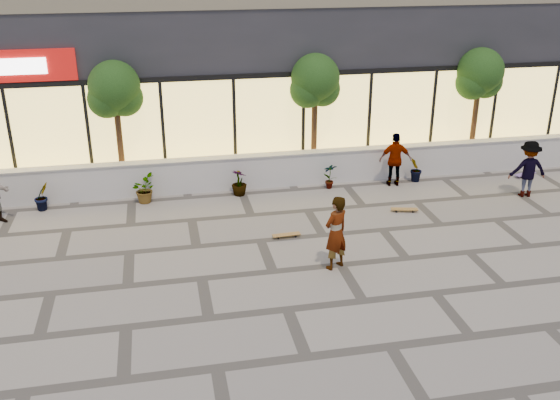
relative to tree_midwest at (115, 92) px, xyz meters
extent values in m
plane|color=gray|center=(3.50, -7.70, -2.99)|extent=(80.00, 80.00, 0.00)
cube|color=silver|center=(3.50, -0.70, -2.49)|extent=(22.00, 0.35, 1.00)
cube|color=#B2AFA8|center=(3.50, -0.70, -1.97)|extent=(22.00, 0.42, 0.04)
cube|color=#24252A|center=(3.50, 4.80, 1.26)|extent=(24.00, 9.00, 8.50)
cube|color=#FFD966|center=(3.50, 0.28, -1.29)|extent=(23.04, 0.05, 3.00)
cube|color=black|center=(3.50, 0.25, 0.26)|extent=(23.04, 0.08, 0.15)
imported|color=#1C3E13|center=(-2.20, -1.25, -2.58)|extent=(0.57, 0.57, 0.81)
imported|color=#1C3E13|center=(0.60, -1.25, -2.58)|extent=(0.68, 0.77, 0.81)
imported|color=#1C3E13|center=(3.40, -1.25, -2.58)|extent=(0.64, 0.64, 0.81)
imported|color=#1C3E13|center=(6.20, -1.25, -2.58)|extent=(0.46, 0.35, 0.81)
imported|color=#1C3E13|center=(9.00, -1.25, -2.58)|extent=(0.55, 0.57, 0.81)
cylinder|color=#462A19|center=(0.00, 0.00, -1.37)|extent=(0.18, 0.18, 3.24)
sphere|color=#1C3E13|center=(0.00, 0.00, 0.18)|extent=(1.50, 1.50, 1.50)
sphere|color=#1C3E13|center=(-0.25, -0.05, -0.18)|extent=(1.10, 1.10, 1.10)
sphere|color=#1C3E13|center=(0.25, 0.05, -0.18)|extent=(1.10, 1.10, 1.10)
cylinder|color=#462A19|center=(6.00, 0.00, -1.37)|extent=(0.18, 0.18, 3.24)
sphere|color=#1C3E13|center=(6.00, 0.00, 0.18)|extent=(1.50, 1.50, 1.50)
sphere|color=#1C3E13|center=(5.75, -0.05, -0.18)|extent=(1.10, 1.10, 1.10)
sphere|color=#1C3E13|center=(6.25, 0.05, -0.18)|extent=(1.10, 1.10, 1.10)
cylinder|color=#462A19|center=(11.50, 0.00, -1.37)|extent=(0.18, 0.18, 3.24)
sphere|color=#1C3E13|center=(11.50, 0.00, 0.18)|extent=(1.50, 1.50, 1.50)
sphere|color=#1C3E13|center=(11.25, -0.05, -0.18)|extent=(1.10, 1.10, 1.10)
sphere|color=#1C3E13|center=(11.75, 0.05, -0.18)|extent=(1.10, 1.10, 1.10)
imported|color=silver|center=(4.95, -6.15, -2.09)|extent=(0.78, 0.69, 1.79)
imported|color=white|center=(8.23, -1.40, -2.15)|extent=(1.04, 0.56, 1.68)
imported|color=maroon|center=(11.75, -2.99, -2.14)|extent=(1.17, 0.78, 1.70)
cube|color=olive|center=(4.18, -4.37, -2.91)|extent=(0.74, 0.22, 0.02)
cylinder|color=black|center=(4.40, -4.29, -2.96)|extent=(0.05, 0.03, 0.05)
cylinder|color=black|center=(4.41, -4.43, -2.96)|extent=(0.05, 0.03, 0.05)
cylinder|color=black|center=(3.95, -4.31, -2.96)|extent=(0.05, 0.03, 0.05)
cylinder|color=black|center=(3.96, -4.45, -2.96)|extent=(0.05, 0.03, 0.05)
cube|color=olive|center=(7.78, -3.42, -2.90)|extent=(0.77, 0.36, 0.02)
cylinder|color=black|center=(8.02, -3.41, -2.96)|extent=(0.06, 0.04, 0.05)
cylinder|color=black|center=(7.99, -3.54, -2.96)|extent=(0.06, 0.04, 0.05)
cylinder|color=black|center=(7.57, -3.30, -2.96)|extent=(0.06, 0.04, 0.05)
cylinder|color=black|center=(7.54, -3.43, -2.96)|extent=(0.06, 0.04, 0.05)
cube|color=#6E5296|center=(12.69, -1.50, -2.90)|extent=(0.83, 0.44, 0.02)
cylinder|color=black|center=(12.90, -1.36, -2.96)|extent=(0.06, 0.05, 0.06)
cylinder|color=black|center=(12.94, -1.50, -2.96)|extent=(0.06, 0.05, 0.06)
cylinder|color=black|center=(12.43, -1.50, -2.96)|extent=(0.06, 0.05, 0.06)
cylinder|color=black|center=(12.47, -1.64, -2.96)|extent=(0.06, 0.05, 0.06)
camera|label=1|loc=(1.16, -18.48, 4.06)|focal=40.00mm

